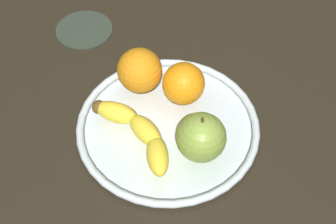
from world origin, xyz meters
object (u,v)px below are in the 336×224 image
fruit_bowl (168,127)px  ambient_coaster (84,29)px  orange_front_left (184,84)px  banana (137,131)px  apple (201,137)px  orange_back_right (140,70)px

fruit_bowl → ambient_coaster: 29.04cm
fruit_bowl → orange_front_left: 7.51cm
banana → ambient_coaster: bearing=-15.7°
orange_front_left → ambient_coaster: size_ratio=0.64×
banana → orange_front_left: 11.21cm
banana → ambient_coaster: 29.24cm
fruit_bowl → apple: (-7.36, -0.61, 4.73)cm
apple → orange_back_right: 16.75cm
banana → orange_front_left: orange_front_left is taller
banana → apple: bearing=-144.8°
orange_front_left → apple: bearing=155.1°
orange_back_right → apple: bearing=178.0°
banana → apple: 10.43cm
fruit_bowl → ambient_coaster: bearing=-3.2°
fruit_bowl → apple: apple is taller
apple → banana: bearing=36.8°
apple → orange_front_left: size_ratio=1.20×
orange_back_right → ambient_coaster: size_ratio=0.69×
banana → orange_front_left: (2.07, -10.85, 1.87)cm
orange_back_right → orange_front_left: bearing=-147.4°
banana → orange_back_right: orange_back_right is taller
orange_back_right → ambient_coaster: orange_back_right is taller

